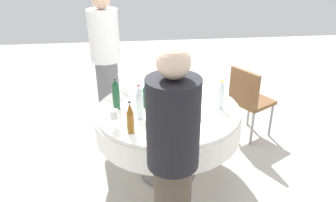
{
  "coord_description": "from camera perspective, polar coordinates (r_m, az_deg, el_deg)",
  "views": [
    {
      "loc": [
        -2.73,
        0.3,
        2.14
      ],
      "look_at": [
        0.0,
        0.0,
        0.81
      ],
      "focal_mm": 35.31,
      "sensor_mm": 36.0,
      "label": 1
    }
  ],
  "objects": [
    {
      "name": "ground_plane",
      "position": [
        3.48,
        0.0,
        -12.08
      ],
      "size": [
        10.0,
        10.0,
        0.0
      ],
      "primitive_type": "plane",
      "color": "#B7B2A8"
    },
    {
      "name": "dining_table",
      "position": [
        3.16,
        0.0,
        -3.58
      ],
      "size": [
        1.37,
        1.37,
        0.74
      ],
      "color": "white",
      "rests_on": "ground_plane"
    },
    {
      "name": "bottle_clear_right",
      "position": [
        3.07,
        9.09,
        1.02
      ],
      "size": [
        0.06,
        0.06,
        0.28
      ],
      "color": "silver",
      "rests_on": "dining_table"
    },
    {
      "name": "bottle_dark_green_mid",
      "position": [
        3.06,
        -3.79,
        1.09
      ],
      "size": [
        0.06,
        0.06,
        0.27
      ],
      "color": "#194728",
      "rests_on": "dining_table"
    },
    {
      "name": "bottle_dark_green_far",
      "position": [
        3.05,
        -8.98,
        1.1
      ],
      "size": [
        0.07,
        0.07,
        0.3
      ],
      "color": "#194728",
      "rests_on": "dining_table"
    },
    {
      "name": "bottle_clear_left",
      "position": [
        2.85,
        -4.98,
        -0.34
      ],
      "size": [
        0.07,
        0.07,
        0.32
      ],
      "color": "silver",
      "rests_on": "dining_table"
    },
    {
      "name": "bottle_dark_green_outer",
      "position": [
        3.02,
        -0.06,
        1.28
      ],
      "size": [
        0.07,
        0.07,
        0.31
      ],
      "color": "#194728",
      "rests_on": "dining_table"
    },
    {
      "name": "bottle_clear_rear",
      "position": [
        3.01,
        4.21,
        1.15
      ],
      "size": [
        0.07,
        0.07,
        0.31
      ],
      "color": "silver",
      "rests_on": "dining_table"
    },
    {
      "name": "bottle_amber_south",
      "position": [
        2.66,
        -6.53,
        -2.98
      ],
      "size": [
        0.06,
        0.06,
        0.28
      ],
      "color": "#8C5619",
      "rests_on": "dining_table"
    },
    {
      "name": "wine_glass_left",
      "position": [
        2.78,
        -1.92,
        -1.9
      ],
      "size": [
        0.07,
        0.07,
        0.15
      ],
      "color": "white",
      "rests_on": "dining_table"
    },
    {
      "name": "wine_glass_outer",
      "position": [
        3.18,
        -4.89,
        1.54
      ],
      "size": [
        0.07,
        0.07,
        0.14
      ],
      "color": "white",
      "rests_on": "dining_table"
    },
    {
      "name": "wine_glass_rear",
      "position": [
        2.75,
        -9.31,
        -2.43
      ],
      "size": [
        0.08,
        0.08,
        0.16
      ],
      "color": "white",
      "rests_on": "dining_table"
    },
    {
      "name": "plate_east",
      "position": [
        2.79,
        2.63,
        -4.05
      ],
      "size": [
        0.23,
        0.23,
        0.04
      ],
      "color": "white",
      "rests_on": "dining_table"
    },
    {
      "name": "plate_north",
      "position": [
        3.25,
        1.42,
        0.48
      ],
      "size": [
        0.23,
        0.23,
        0.04
      ],
      "color": "white",
      "rests_on": "dining_table"
    },
    {
      "name": "fork_mid",
      "position": [
        3.48,
        -0.86,
        2.13
      ],
      "size": [
        0.18,
        0.03,
        0.0
      ],
      "primitive_type": "cube",
      "rotation": [
        0.0,
        0.0,
        3.23
      ],
      "color": "silver",
      "rests_on": "dining_table"
    },
    {
      "name": "fork_far",
      "position": [
        3.34,
        -6.89,
        0.87
      ],
      "size": [
        0.17,
        0.1,
        0.0
      ],
      "primitive_type": "cube",
      "rotation": [
        0.0,
        0.0,
        0.49
      ],
      "color": "silver",
      "rests_on": "dining_table"
    },
    {
      "name": "knife_left",
      "position": [
        3.21,
        6.54,
        -0.17
      ],
      "size": [
        0.18,
        0.03,
        0.0
      ],
      "primitive_type": "cube",
      "rotation": [
        0.0,
        0.0,
        0.09
      ],
      "color": "silver",
      "rests_on": "dining_table"
    },
    {
      "name": "folded_napkin",
      "position": [
        2.68,
        -2.52,
        -5.44
      ],
      "size": [
        0.22,
        0.22,
        0.02
      ],
      "primitive_type": "cube",
      "rotation": [
        0.0,
        0.0,
        0.31
      ],
      "color": "white",
      "rests_on": "dining_table"
    },
    {
      "name": "person_right",
      "position": [
        3.91,
        -10.64,
        6.66
      ],
      "size": [
        0.34,
        0.34,
        1.69
      ],
      "rotation": [
        0.0,
        0.0,
        -1.0
      ],
      "color": "slate",
      "rests_on": "ground_plane"
    },
    {
      "name": "person_mid",
      "position": [
        2.2,
        0.84,
        -10.12
      ],
      "size": [
        0.34,
        0.34,
        1.63
      ],
      "rotation": [
        0.0,
        0.0,
        1.49
      ],
      "color": "#4C3F33",
      "rests_on": "ground_plane"
    },
    {
      "name": "chair_rear",
      "position": [
        3.91,
        13.75,
        0.56
      ],
      "size": [
        0.55,
        0.55,
        0.87
      ],
      "rotation": [
        0.0,
        0.0,
        3.67
      ],
      "color": "brown",
      "rests_on": "ground_plane"
    }
  ]
}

